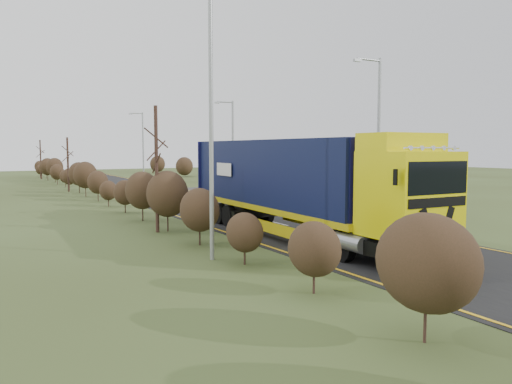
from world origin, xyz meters
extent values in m
plane|color=#36401B|center=(0.00, 0.00, 0.00)|extent=(160.00, 160.00, 0.00)
cube|color=black|center=(0.00, 10.00, 0.01)|extent=(8.00, 120.00, 0.02)
cube|color=#312D2B|center=(6.50, 20.00, 0.01)|extent=(6.00, 18.00, 0.02)
cube|color=yellow|center=(-3.70, 10.00, 0.03)|extent=(0.12, 116.00, 0.01)
cube|color=yellow|center=(3.70, 10.00, 0.03)|extent=(0.12, 116.00, 0.01)
cube|color=silver|center=(0.00, -4.00, 0.03)|extent=(0.12, 3.00, 0.01)
cube|color=silver|center=(0.00, 4.00, 0.03)|extent=(0.12, 3.00, 0.01)
cube|color=silver|center=(0.00, 12.00, 0.03)|extent=(0.12, 3.00, 0.01)
cube|color=silver|center=(0.00, 20.00, 0.03)|extent=(0.12, 3.00, 0.01)
cube|color=silver|center=(0.00, 28.00, 0.03)|extent=(0.12, 3.00, 0.01)
cube|color=silver|center=(0.00, 36.00, 0.03)|extent=(0.12, 3.00, 0.01)
cube|color=silver|center=(0.00, 44.00, 0.03)|extent=(0.12, 3.00, 0.01)
cube|color=silver|center=(0.00, 52.00, 0.03)|extent=(0.12, 3.00, 0.01)
cube|color=silver|center=(0.00, 60.00, 0.03)|extent=(0.12, 3.00, 0.01)
ellipsoid|color=#322516|center=(-6.05, -12.00, 1.69)|extent=(1.80, 2.34, 2.07)
ellipsoid|color=#322516|center=(-5.97, -8.00, 1.26)|extent=(1.34, 1.74, 1.54)
ellipsoid|color=#322516|center=(-6.02, -4.00, 1.14)|extent=(1.21, 1.57, 1.39)
ellipsoid|color=#322516|center=(-6.00, 0.00, 1.49)|extent=(1.58, 2.06, 1.82)
ellipsoid|color=#322516|center=(-5.98, 4.00, 1.84)|extent=(1.96, 2.55, 2.25)
ellipsoid|color=#322516|center=(-6.03, 8.00, 1.72)|extent=(1.83, 2.38, 2.10)
ellipsoid|color=#322516|center=(-5.95, 12.00, 1.28)|extent=(1.37, 1.78, 1.57)
ellipsoid|color=#322516|center=(-6.06, 16.00, 1.13)|extent=(1.20, 1.56, 1.38)
ellipsoid|color=#322516|center=(-5.92, 20.00, 1.46)|extent=(1.55, 2.02, 1.78)
ellipsoid|color=#322516|center=(-6.09, 24.00, 1.83)|extent=(1.95, 2.53, 2.24)
ellipsoid|color=#322516|center=(-5.90, 28.00, 1.74)|extent=(1.85, 2.41, 2.13)
ellipsoid|color=#322516|center=(-6.12, 32.00, 1.31)|extent=(1.40, 1.81, 1.61)
ellipsoid|color=#322516|center=(-5.87, 36.00, 1.12)|extent=(1.19, 1.55, 1.37)
ellipsoid|color=#322516|center=(-6.14, 40.00, 1.43)|extent=(1.52, 1.97, 1.75)
ellipsoid|color=#322516|center=(-5.84, 44.00, 1.81)|extent=(1.93, 2.51, 2.22)
ellipsoid|color=#322516|center=(-6.17, 48.00, 1.76)|extent=(1.88, 2.44, 2.16)
ellipsoid|color=#322516|center=(-5.82, 52.00, 1.34)|extent=(1.43, 1.85, 1.64)
ellipsoid|color=#322516|center=(-6.19, 56.00, 1.12)|extent=(1.19, 1.55, 1.37)
ellipsoid|color=#322516|center=(-5.80, 60.00, 1.40)|extent=(1.49, 1.93, 1.71)
cylinder|color=#38231C|center=(-6.50, 4.00, 3.03)|extent=(0.18, 0.18, 6.05)
cylinder|color=#38231C|center=(-6.50, 30.00, 2.53)|extent=(0.18, 0.18, 5.06)
cylinder|color=#38231C|center=(-6.50, 52.00, 2.57)|extent=(0.18, 0.18, 5.15)
cube|color=black|center=(-1.63, -6.31, 0.75)|extent=(2.70, 5.01, 0.48)
cube|color=yellow|center=(-1.63, -7.28, 2.53)|extent=(2.75, 2.43, 2.80)
cube|color=black|center=(-1.63, -8.41, 0.59)|extent=(2.70, 0.19, 0.59)
cube|color=black|center=(-2.08, -8.47, 1.67)|extent=(0.65, 0.03, 1.16)
cube|color=black|center=(-1.18, -8.47, 1.67)|extent=(0.65, 0.03, 1.16)
cube|color=black|center=(-1.63, -8.44, 3.12)|extent=(2.53, 0.12, 1.02)
cube|color=black|center=(-1.63, -8.47, 2.37)|extent=(2.48, 0.09, 0.30)
cube|color=yellow|center=(-1.63, -6.90, 4.23)|extent=(2.73, 1.57, 0.60)
cylinder|color=silver|center=(-1.63, -8.19, 4.04)|extent=(2.37, 0.11, 0.06)
cube|color=black|center=(-3.17, -8.19, 3.18)|extent=(0.08, 0.12, 0.48)
cube|color=black|center=(-0.09, -8.19, 3.18)|extent=(0.08, 0.12, 0.48)
cylinder|color=gray|center=(-2.87, -5.88, 0.81)|extent=(0.64, 1.41, 0.60)
cylinder|color=gray|center=(-0.39, -5.88, 0.81)|extent=(0.64, 1.41, 0.60)
cube|color=gold|center=(-1.63, 0.70, 1.32)|extent=(3.00, 13.63, 0.26)
cube|color=black|center=(-1.63, 0.70, 2.94)|extent=(2.97, 13.20, 2.96)
cube|color=#101044|center=(-1.63, 7.29, 2.94)|extent=(2.67, 0.12, 2.96)
cube|color=#101044|center=(-1.63, -5.90, 2.94)|extent=(2.67, 0.12, 2.96)
cube|color=black|center=(-1.63, 4.79, 0.70)|extent=(2.57, 3.93, 0.38)
cube|color=gold|center=(-2.94, -0.38, 0.59)|extent=(0.19, 5.92, 0.48)
cube|color=gold|center=(-0.32, -0.38, 0.59)|extent=(0.19, 5.92, 0.48)
cylinder|color=black|center=(-2.76, -8.03, 0.56)|extent=(0.37, 1.13, 1.12)
cylinder|color=black|center=(-0.50, -8.03, 0.56)|extent=(0.37, 1.13, 1.12)
cylinder|color=black|center=(-2.76, -5.34, 0.56)|extent=(0.37, 1.13, 1.12)
cylinder|color=black|center=(-0.50, -5.34, 0.56)|extent=(0.37, 1.13, 1.12)
cylinder|color=black|center=(-2.76, 3.82, 0.56)|extent=(0.37, 1.13, 1.12)
cylinder|color=black|center=(-0.50, 3.82, 0.56)|extent=(0.37, 1.13, 1.12)
cylinder|color=black|center=(-2.76, 4.90, 0.56)|extent=(0.37, 1.13, 1.12)
cylinder|color=black|center=(-0.50, 4.90, 0.56)|extent=(0.37, 1.13, 1.12)
cylinder|color=black|center=(-2.76, 5.97, 0.56)|extent=(0.37, 1.13, 1.12)
cylinder|color=black|center=(-0.50, 5.97, 0.56)|extent=(0.37, 1.13, 1.12)
imported|color=maroon|center=(5.69, 13.34, 0.61)|extent=(2.28, 3.84, 1.22)
imported|color=#090B36|center=(6.38, 24.00, 0.62)|extent=(1.89, 3.92, 1.24)
cylinder|color=#979A9C|center=(4.88, 1.14, 4.40)|extent=(0.18, 0.18, 8.79)
cylinder|color=#979A9C|center=(4.10, 1.14, 8.64)|extent=(1.56, 0.12, 0.12)
cube|color=#979A9C|center=(3.32, 1.14, 8.55)|extent=(0.44, 0.18, 0.14)
cylinder|color=#979A9C|center=(4.60, 17.92, 3.96)|extent=(0.18, 0.18, 7.93)
cylinder|color=#979A9C|center=(3.90, 17.92, 7.79)|extent=(1.41, 0.12, 0.12)
cube|color=#979A9C|center=(3.19, 17.92, 7.71)|extent=(0.40, 0.16, 0.12)
cylinder|color=#979A9C|center=(4.88, 44.07, 4.31)|extent=(0.18, 0.18, 8.62)
cylinder|color=#979A9C|center=(4.11, 44.07, 8.47)|extent=(1.53, 0.12, 0.12)
cube|color=#979A9C|center=(3.35, 44.07, 8.38)|extent=(0.43, 0.17, 0.13)
cylinder|color=#979A9C|center=(-6.67, -2.71, 4.89)|extent=(0.16, 0.16, 9.78)
cylinder|color=#979A9C|center=(5.60, 9.04, 0.96)|extent=(0.08, 0.08, 1.92)
cylinder|color=red|center=(5.60, 9.01, 1.92)|extent=(0.61, 0.04, 0.61)
cylinder|color=white|center=(5.60, 8.99, 1.92)|extent=(0.46, 0.02, 0.46)
cylinder|color=#979A9C|center=(5.80, 27.27, 0.79)|extent=(0.08, 0.08, 1.59)
cube|color=#FFB70E|center=(5.80, 27.22, 1.70)|extent=(0.80, 0.04, 0.80)
camera|label=1|loc=(-14.04, -19.03, 4.03)|focal=35.00mm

